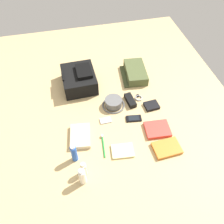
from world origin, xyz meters
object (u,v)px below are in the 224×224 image
Objects in this scene: paperback_novel at (167,148)px; cell_phone at (134,118)px; toothpaste_tube at (82,176)px; toothbrush at (103,144)px; sunglasses_case at (130,100)px; wallet at (152,106)px; deodorant_spray at (74,153)px; folded_towel at (80,136)px; travel_guidebook at (157,129)px; toiletry_pouch at (135,72)px; wristwatch at (139,98)px; media_player at (106,120)px; backpack at (79,79)px; lotion_bottle at (84,169)px; notepad at (122,151)px; bucket_hat at (113,103)px.

cell_phone is (0.30, 0.15, -0.01)m from paperback_novel.
toothbrush is (0.23, -0.17, -0.07)m from toothpaste_tube.
wallet is at bearing -126.05° from sunglasses_case.
deodorant_spray is 0.84× the size of paperback_novel.
toothpaste_tube reaches higher than folded_towel.
travel_guidebook is 0.33m from sunglasses_case.
toiletry_pouch is 0.61m from travel_guidebook.
toiletry_pouch is 1.94× the size of deodorant_spray.
deodorant_spray reaches higher than toothbrush.
toothpaste_tube is 2.16× the size of wristwatch.
media_player is at bearing -28.18° from toothpaste_tube.
sunglasses_case is (0.25, -0.44, 0.00)m from folded_towel.
deodorant_spray reaches higher than toiletry_pouch.
sunglasses_case is (-0.29, -0.37, -0.05)m from backpack.
toothbrush is (0.18, -0.16, -0.05)m from lotion_bottle.
folded_towel is (-0.28, 0.52, 0.01)m from wristwatch.
toothpaste_tube is 0.81× the size of travel_guidebook.
toiletry_pouch is 2.08× the size of notepad.
folded_towel is (0.10, 0.15, 0.01)m from toothbrush.
folded_towel is (0.18, 0.26, 0.01)m from notepad.
folded_towel is at bearing 112.60° from sunglasses_case.
backpack is 1.05× the size of toiletry_pouch.
media_player is (0.03, 0.21, -0.00)m from cell_phone.
wristwatch is 0.39× the size of toothbrush.
backpack is 1.78× the size of toothbrush.
paperback_novel is 1.01× the size of travel_guidebook.
wristwatch is (0.55, -0.53, -0.05)m from lotion_bottle.
toiletry_pouch is 1.72× the size of bucket_hat.
notepad is at bearing -123.88° from folded_towel.
wallet is (-0.11, -0.07, 0.01)m from wristwatch.
travel_guidebook reaches higher than wallet.
backpack is 0.91m from paperback_novel.
cell_phone is 1.12× the size of wallet.
toothbrush is at bearing -41.74° from lotion_bottle.
sunglasses_case is at bearing -87.80° from bucket_hat.
wristwatch is 0.47× the size of notepad.
lotion_bottle is 0.89× the size of sunglasses_case.
paperback_novel is at bearing -150.52° from bucket_hat.
notepad is at bearing 111.20° from travel_guidebook.
toothpaste_tube is 0.77× the size of folded_towel.
paperback_novel is 1.27× the size of notepad.
cell_phone is 0.67× the size of toothbrush.
cell_phone is 0.62× the size of folded_towel.
toiletry_pouch is at bearing -10.09° from wristwatch.
wallet is at bearing -125.71° from backpack.
deodorant_spray reaches higher than toothpaste_tube.
lotion_bottle reaches higher than travel_guidebook.
deodorant_spray reaches higher than lotion_bottle.
deodorant_spray reaches higher than media_player.
bucket_hat is 0.54m from deodorant_spray.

